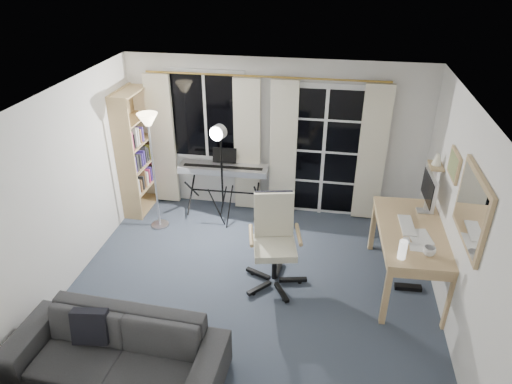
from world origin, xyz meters
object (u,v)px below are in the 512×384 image
at_px(studio_light, 219,145).
at_px(torchiere_lamp, 150,138).
at_px(desk, 411,236).
at_px(mug, 429,250).
at_px(monitor, 429,190).
at_px(sofa, 115,344).
at_px(bookshelf, 136,154).
at_px(office_chair, 274,232).
at_px(keyboard_piano, 224,170).

bearing_deg(studio_light, torchiere_lamp, -151.48).
xyz_separation_m(desk, mug, (0.10, -0.50, 0.17)).
height_order(monitor, sofa, monitor).
height_order(mug, sofa, mug).
bearing_deg(sofa, mug, 27.19).
relative_size(bookshelf, monitor, 3.30).
xyz_separation_m(office_chair, mug, (1.73, -0.36, 0.20)).
distance_m(keyboard_piano, monitor, 2.98).
bearing_deg(office_chair, monitor, 5.80).
xyz_separation_m(keyboard_piano, mug, (2.72, -1.84, 0.14)).
bearing_deg(bookshelf, monitor, -10.10).
bearing_deg(torchiere_lamp, bookshelf, 133.16).
distance_m(office_chair, sofa, 2.21).
height_order(monitor, mug, monitor).
relative_size(keyboard_piano, desk, 0.88).
distance_m(bookshelf, studio_light, 1.52).
height_order(torchiere_lamp, studio_light, torchiere_lamp).
distance_m(keyboard_piano, mug, 3.28).
bearing_deg(mug, studio_light, 151.16).
bearing_deg(torchiere_lamp, keyboard_piano, 32.59).
xyz_separation_m(keyboard_piano, desk, (2.62, -1.34, -0.03)).
relative_size(torchiere_lamp, keyboard_piano, 1.30).
xyz_separation_m(studio_light, monitor, (2.77, -0.52, -0.19)).
bearing_deg(desk, bookshelf, 159.50).
distance_m(torchiere_lamp, monitor, 3.73).
bearing_deg(sofa, keyboard_piano, 86.76).
bearing_deg(torchiere_lamp, mug, -19.45).
bearing_deg(studio_light, bookshelf, -176.85).
bearing_deg(torchiere_lamp, office_chair, -26.01).
distance_m(desk, sofa, 3.51).
xyz_separation_m(desk, sofa, (-2.93, -1.91, -0.31)).
bearing_deg(sofa, studio_light, 85.25).
distance_m(torchiere_lamp, studio_light, 0.96).
relative_size(torchiere_lamp, office_chair, 1.53).
height_order(office_chair, sofa, office_chair).
height_order(desk, sofa, sofa).
distance_m(desk, monitor, 0.64).
bearing_deg(sofa, bookshelf, 110.75).
distance_m(studio_light, desk, 2.82).
relative_size(bookshelf, torchiere_lamp, 1.09).
bearing_deg(studio_light, office_chair, -33.45).
relative_size(bookshelf, office_chair, 1.67).
relative_size(monitor, mug, 4.40).
bearing_deg(desk, torchiere_lamp, 165.14).
height_order(bookshelf, mug, bookshelf).
distance_m(office_chair, mug, 1.78).
height_order(keyboard_piano, office_chair, office_chair).
xyz_separation_m(bookshelf, desk, (4.00, -1.31, -0.21)).
height_order(torchiere_lamp, keyboard_piano, torchiere_lamp).
height_order(studio_light, office_chair, studio_light).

